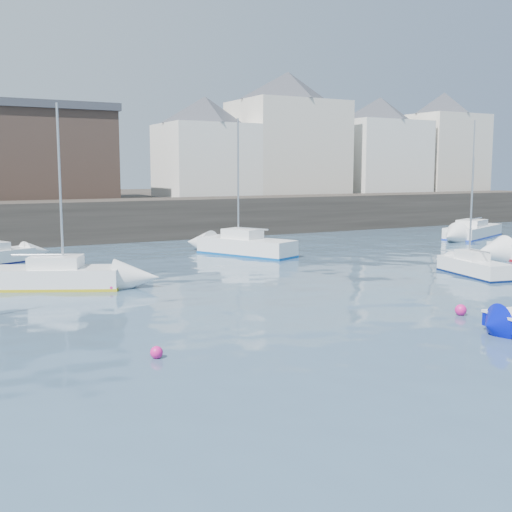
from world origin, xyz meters
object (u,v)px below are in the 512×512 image
sailboat_f (246,246)px  buoy_far (112,291)px  sailboat_g (473,231)px  buoy_mid (461,315)px  sailboat_b (50,277)px  sailboat_c (474,267)px  buoy_near (157,358)px

sailboat_f → buoy_far: (-10.63, -7.74, -0.58)m
sailboat_f → sailboat_g: size_ratio=0.93×
buoy_mid → buoy_far: bearing=132.4°
sailboat_b → buoy_far: bearing=-42.4°
sailboat_c → buoy_mid: bearing=-140.1°
sailboat_f → buoy_far: 13.16m
sailboat_b → buoy_far: 3.00m
buoy_mid → buoy_far: (-9.68, 10.60, 0.00)m
sailboat_b → sailboat_g: size_ratio=0.90×
sailboat_g → buoy_near: sailboat_g is taller
sailboat_f → sailboat_g: sailboat_g is taller
buoy_near → buoy_mid: 11.45m
buoy_near → buoy_mid: buoy_mid is taller
sailboat_c → sailboat_g: (14.19, 13.14, 0.06)m
sailboat_f → buoy_near: (-12.40, -18.13, -0.58)m
sailboat_b → buoy_near: bearing=-88.1°
sailboat_f → buoy_mid: (-0.95, -18.34, -0.58)m
sailboat_b → sailboat_f: (12.81, 5.74, 0.06)m
sailboat_g → buoy_mid: size_ratio=21.49×
sailboat_c → sailboat_g: 19.34m
buoy_near → buoy_far: 10.54m
buoy_mid → buoy_far: size_ratio=1.06×
sailboat_c → buoy_far: size_ratio=14.78×
sailboat_g → buoy_near: size_ratio=25.08×
sailboat_f → buoy_mid: size_ratio=19.94×
sailboat_b → buoy_near: sailboat_b is taller
buoy_far → sailboat_b: bearing=137.6°
buoy_mid → buoy_far: buoy_mid is taller
buoy_mid → sailboat_c: bearing=39.9°
sailboat_g → buoy_mid: sailboat_g is taller
buoy_near → sailboat_g: bearing=30.0°
sailboat_g → buoy_near: bearing=-150.0°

